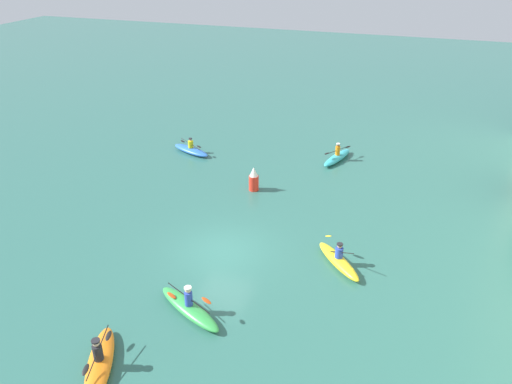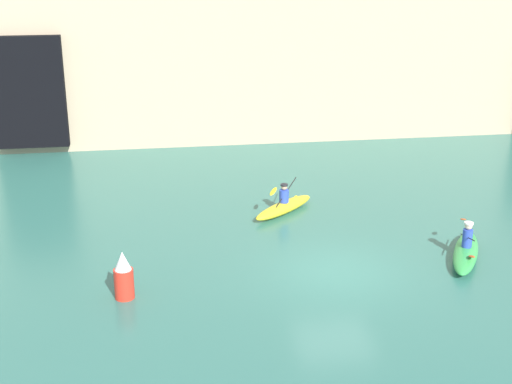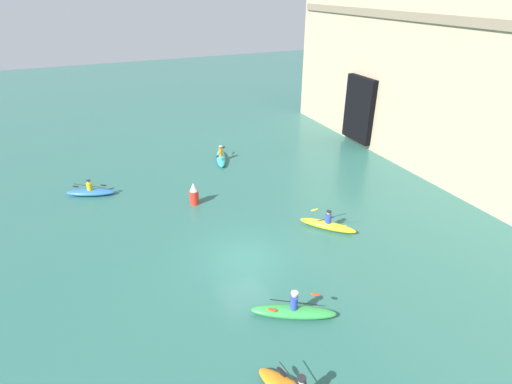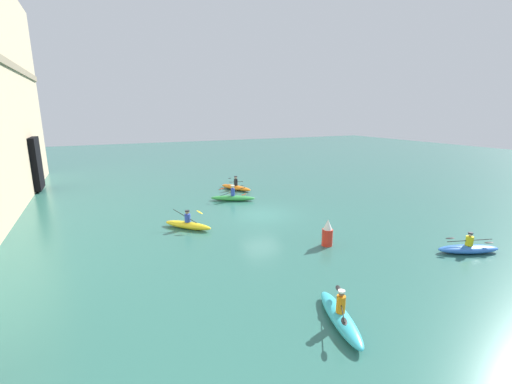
% 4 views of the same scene
% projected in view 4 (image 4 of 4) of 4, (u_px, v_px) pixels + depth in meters
% --- Properties ---
extents(ground_plane, '(120.00, 120.00, 0.00)m').
position_uv_depth(ground_plane, '(261.00, 215.00, 23.48)').
color(ground_plane, '#2D665B').
extents(kayak_blue, '(1.92, 3.20, 1.07)m').
position_uv_depth(kayak_blue, '(468.00, 248.00, 17.13)').
color(kayak_blue, blue).
rests_on(kayak_blue, ground).
extents(kayak_green, '(2.31, 3.45, 1.25)m').
position_uv_depth(kayak_green, '(233.00, 198.00, 27.14)').
color(kayak_green, green).
rests_on(kayak_green, ground).
extents(kayak_orange, '(3.48, 2.22, 1.25)m').
position_uv_depth(kayak_orange, '(236.00, 187.00, 30.91)').
color(kayak_orange, orange).
rests_on(kayak_orange, ground).
extents(kayak_yellow, '(2.82, 2.61, 1.21)m').
position_uv_depth(kayak_yellow, '(188.00, 224.00, 20.66)').
color(kayak_yellow, yellow).
rests_on(kayak_yellow, ground).
extents(kayak_cyan, '(3.38, 1.61, 1.20)m').
position_uv_depth(kayak_cyan, '(340.00, 316.00, 11.43)').
color(kayak_cyan, '#33B2C6').
rests_on(kayak_cyan, ground).
extents(marker_buoy, '(0.57, 0.57, 1.44)m').
position_uv_depth(marker_buoy, '(327.00, 233.00, 17.98)').
color(marker_buoy, red).
rests_on(marker_buoy, ground).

